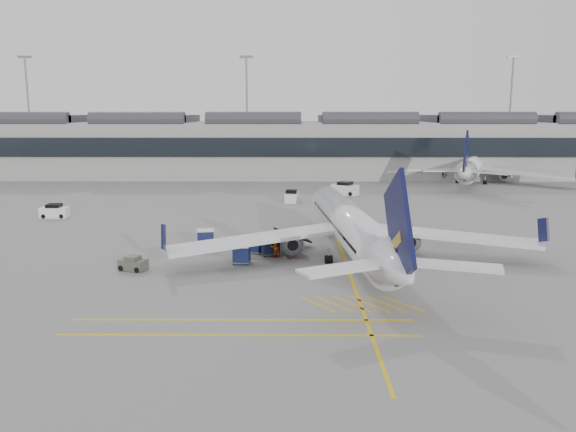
{
  "coord_description": "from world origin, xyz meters",
  "views": [
    {
      "loc": [
        5.18,
        -44.24,
        13.25
      ],
      "look_at": [
        4.88,
        5.02,
        4.0
      ],
      "focal_mm": 35.0,
      "sensor_mm": 36.0,
      "label": 1
    }
  ],
  "objects_px": {
    "ramp_agent_b": "(275,247)",
    "pushback_tug": "(133,264)",
    "belt_loader": "(281,242)",
    "airliner_main": "(351,227)",
    "ramp_agent_a": "(293,250)",
    "baggage_cart_a": "(270,245)"
  },
  "relations": [
    {
      "from": "baggage_cart_a",
      "to": "belt_loader",
      "type": "bearing_deg",
      "value": 45.54
    },
    {
      "from": "belt_loader",
      "to": "pushback_tug",
      "type": "distance_m",
      "value": 14.57
    },
    {
      "from": "ramp_agent_a",
      "to": "belt_loader",
      "type": "bearing_deg",
      "value": 43.36
    },
    {
      "from": "pushback_tug",
      "to": "airliner_main",
      "type": "bearing_deg",
      "value": 32.43
    },
    {
      "from": "belt_loader",
      "to": "ramp_agent_a",
      "type": "relative_size",
      "value": 3.15
    },
    {
      "from": "ramp_agent_b",
      "to": "pushback_tug",
      "type": "height_order",
      "value": "ramp_agent_b"
    },
    {
      "from": "airliner_main",
      "to": "pushback_tug",
      "type": "distance_m",
      "value": 19.4
    },
    {
      "from": "airliner_main",
      "to": "belt_loader",
      "type": "relative_size",
      "value": 7.15
    },
    {
      "from": "airliner_main",
      "to": "ramp_agent_a",
      "type": "relative_size",
      "value": 22.5
    },
    {
      "from": "belt_loader",
      "to": "ramp_agent_a",
      "type": "bearing_deg",
      "value": -87.76
    },
    {
      "from": "ramp_agent_b",
      "to": "pushback_tug",
      "type": "bearing_deg",
      "value": -18.53
    },
    {
      "from": "belt_loader",
      "to": "ramp_agent_a",
      "type": "height_order",
      "value": "belt_loader"
    },
    {
      "from": "airliner_main",
      "to": "pushback_tug",
      "type": "bearing_deg",
      "value": -172.96
    },
    {
      "from": "airliner_main",
      "to": "ramp_agent_b",
      "type": "relative_size",
      "value": 19.16
    },
    {
      "from": "baggage_cart_a",
      "to": "airliner_main",
      "type": "bearing_deg",
      "value": -31.13
    },
    {
      "from": "ramp_agent_a",
      "to": "airliner_main",
      "type": "bearing_deg",
      "value": -60.96
    },
    {
      "from": "belt_loader",
      "to": "pushback_tug",
      "type": "height_order",
      "value": "belt_loader"
    },
    {
      "from": "belt_loader",
      "to": "baggage_cart_a",
      "type": "relative_size",
      "value": 2.46
    },
    {
      "from": "baggage_cart_a",
      "to": "ramp_agent_a",
      "type": "height_order",
      "value": "baggage_cart_a"
    },
    {
      "from": "belt_loader",
      "to": "baggage_cart_a",
      "type": "bearing_deg",
      "value": -126.33
    },
    {
      "from": "airliner_main",
      "to": "pushback_tug",
      "type": "height_order",
      "value": "airliner_main"
    },
    {
      "from": "baggage_cart_a",
      "to": "ramp_agent_b",
      "type": "height_order",
      "value": "ramp_agent_b"
    }
  ]
}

